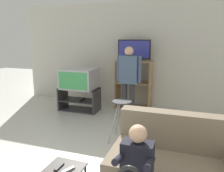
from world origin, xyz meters
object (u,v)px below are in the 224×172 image
(remote_control_black, at_px, (59,167))
(remote_control_white, at_px, (68,170))
(media_shelf, at_px, (134,84))
(person_standing_adult, at_px, (129,76))
(folding_stool, at_px, (122,109))
(person_seated_child, at_px, (135,168))
(couch, at_px, (176,170))
(television_flat, at_px, (134,51))
(tv_stand, at_px, (79,99))
(television_main, at_px, (79,79))

(remote_control_black, relative_size, remote_control_white, 1.00)
(media_shelf, height_order, person_standing_adult, person_standing_adult)
(media_shelf, xyz_separation_m, folding_stool, (0.22, -1.80, -0.06))
(remote_control_white, height_order, person_seated_child, person_seated_child)
(remote_control_black, height_order, person_seated_child, person_seated_child)
(remote_control_black, bearing_deg, couch, 27.32)
(couch, relative_size, person_seated_child, 1.49)
(television_flat, relative_size, couch, 0.56)
(television_flat, distance_m, remote_control_black, 3.55)
(tv_stand, height_order, television_flat, television_flat)
(couch, bearing_deg, folding_stool, 131.47)
(media_shelf, height_order, folding_stool, media_shelf)
(television_main, distance_m, remote_control_black, 3.10)
(folding_stool, bearing_deg, media_shelf, 97.09)
(television_main, bearing_deg, tv_stand, 171.13)
(tv_stand, distance_m, television_main, 0.51)
(tv_stand, bearing_deg, remote_control_white, -64.78)
(television_flat, bearing_deg, television_main, -154.31)
(folding_stool, bearing_deg, person_standing_adult, 98.79)
(television_main, height_order, remote_control_black, television_main)
(television_flat, height_order, remote_control_black, television_flat)
(television_flat, xyz_separation_m, folding_stool, (0.23, -1.78, -0.88))
(tv_stand, height_order, television_main, television_main)
(tv_stand, distance_m, remote_control_white, 3.16)
(tv_stand, height_order, person_standing_adult, person_standing_adult)
(couch, xyz_separation_m, person_seated_child, (-0.35, -0.53, 0.28))
(television_main, height_order, couch, television_main)
(media_shelf, distance_m, remote_control_white, 3.45)
(tv_stand, distance_m, remote_control_black, 3.10)
(tv_stand, distance_m, television_flat, 1.76)
(media_shelf, distance_m, couch, 3.11)
(folding_stool, xyz_separation_m, person_standing_adult, (-0.17, 1.08, 0.39))
(media_shelf, bearing_deg, folding_stool, -82.91)
(television_flat, bearing_deg, tv_stand, -154.78)
(remote_control_white, xyz_separation_m, couch, (1.02, 0.58, -0.15))
(media_shelf, relative_size, folding_stool, 1.70)
(tv_stand, bearing_deg, person_standing_adult, -6.16)
(television_flat, bearing_deg, remote_control_black, -89.48)
(remote_control_white, relative_size, couch, 0.10)
(television_flat, distance_m, couch, 3.28)
(folding_stool, height_order, person_standing_adult, person_standing_adult)
(person_standing_adult, bearing_deg, remote_control_white, -88.12)
(tv_stand, xyz_separation_m, person_standing_adult, (1.26, -0.14, 0.67))
(tv_stand, height_order, remote_control_white, tv_stand)
(tv_stand, bearing_deg, person_seated_child, -54.31)
(tv_stand, relative_size, television_main, 1.20)
(folding_stool, distance_m, person_seated_child, 1.70)
(folding_stool, bearing_deg, television_main, 139.20)
(television_flat, relative_size, remote_control_white, 5.45)
(tv_stand, relative_size, remote_control_black, 6.59)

